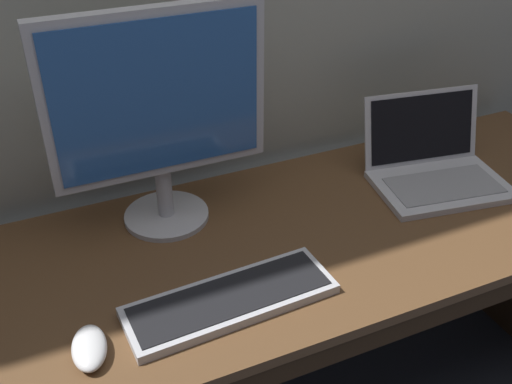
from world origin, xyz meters
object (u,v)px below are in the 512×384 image
object	(u,v)px
external_monitor	(158,108)
computer_mouse	(89,348)
laptop_silver	(436,171)
wired_keyboard	(231,300)

from	to	relation	value
external_monitor	computer_mouse	size ratio (longest dim) A/B	4.50
laptop_silver	computer_mouse	world-z (taller)	laptop_silver
wired_keyboard	computer_mouse	distance (m)	0.28
external_monitor	wired_keyboard	world-z (taller)	external_monitor
wired_keyboard	laptop_silver	bearing A→B (deg)	17.39
wired_keyboard	computer_mouse	size ratio (longest dim) A/B	3.80
external_monitor	computer_mouse	world-z (taller)	external_monitor
wired_keyboard	computer_mouse	world-z (taller)	computer_mouse
laptop_silver	computer_mouse	distance (m)	0.96
laptop_silver	external_monitor	bearing A→B (deg)	170.47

